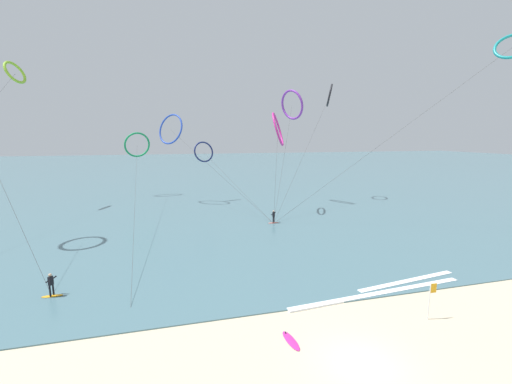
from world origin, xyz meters
The scene contains 16 objects.
ground_plane centered at (0.00, 0.00, 0.00)m, with size 400.00×400.00×0.00m, color beige.
sea_water centered at (0.00, 105.78, 0.04)m, with size 400.00×200.00×0.08m, color #476B75.
surfer_coral centered at (3.98, 26.94, 0.82)m, with size 1.40×0.73×1.70m.
surfer_amber centered at (-17.22, 11.75, 0.82)m, with size 1.40×0.70×1.70m.
kite_cobalt centered at (-8.32, 43.67, 12.35)m, with size 14.69×19.23×14.86m.
kite_navy centered at (-3.00, 44.35, 8.58)m, with size 8.86×18.57×10.38m.
kite_magenta centered at (6.45, 32.98, 12.20)m, with size 4.30×8.69×14.62m.
kite_charcoal centered at (18.32, 40.83, 18.13)m, with size 15.67×15.90×20.09m.
kite_emerald centered at (-14.38, 52.74, 9.64)m, with size 5.16×45.97×12.00m.
kite_lime centered at (-29.91, 44.57, 20.31)m, with size 2.96×37.73×22.02m.
kite_teal centered at (28.07, 17.11, 20.93)m, with size 26.07×11.93×22.56m.
kite_violet centered at (10.82, 39.00, 16.23)m, with size 8.48×14.59×18.64m.
surfboard_spare centered at (-2.77, 2.68, 0.04)m, with size 0.69×1.94×0.20m.
beach_flag centered at (6.33, 2.63, 1.59)m, with size 0.47×0.06×2.38m.
wave_crest_near centered at (5.36, 6.28, 0.06)m, with size 14.37×0.50×0.12m, color white.
wave_crest_mid centered at (8.68, 7.48, 0.06)m, with size 9.25×0.50×0.12m, color white.
Camera 1 is at (-8.92, -13.08, 11.19)m, focal length 23.38 mm.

